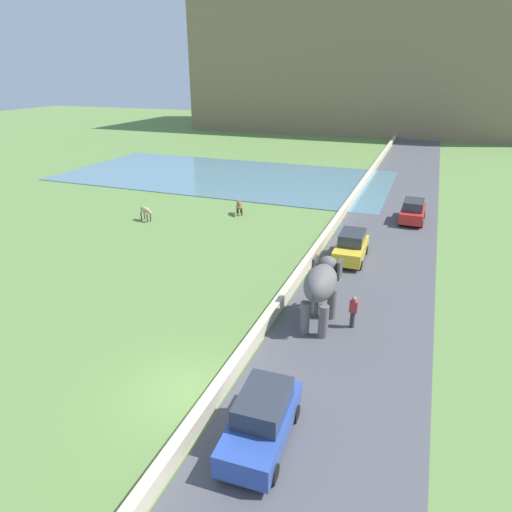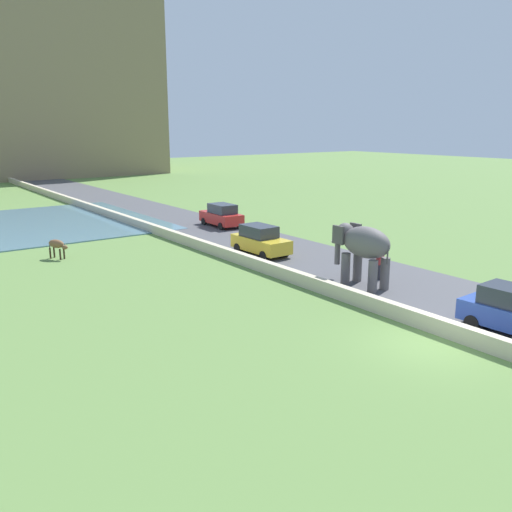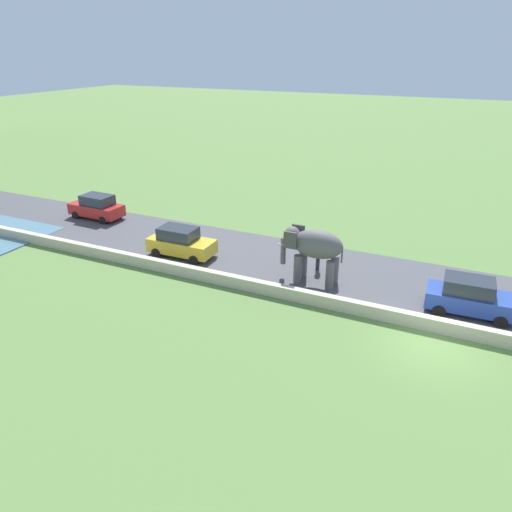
% 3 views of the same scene
% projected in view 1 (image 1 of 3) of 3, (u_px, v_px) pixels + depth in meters
% --- Properties ---
extents(ground_plane, '(220.00, 220.00, 0.00)m').
position_uv_depth(ground_plane, '(187.00, 392.00, 16.65)').
color(ground_plane, '#608442').
extents(road_surface, '(7.00, 120.00, 0.06)m').
position_uv_depth(road_surface, '(385.00, 236.00, 32.20)').
color(road_surface, '#4C4C51').
rests_on(road_surface, ground).
extents(barrier_wall, '(0.40, 110.00, 0.65)m').
position_uv_depth(barrier_wall, '(327.00, 234.00, 31.63)').
color(barrier_wall, beige).
rests_on(barrier_wall, ground).
extents(lake, '(36.00, 18.00, 0.08)m').
position_uv_depth(lake, '(225.00, 176.00, 50.27)').
color(lake, slate).
rests_on(lake, ground).
extents(hill_distant, '(64.00, 28.00, 27.48)m').
position_uv_depth(hill_distant, '(371.00, 54.00, 85.77)').
color(hill_distant, '#897556').
rests_on(hill_distant, ground).
extents(elephant, '(1.40, 3.47, 2.99)m').
position_uv_depth(elephant, '(321.00, 285.00, 20.34)').
color(elephant, '#605B5B').
rests_on(elephant, ground).
extents(person_beside_elephant, '(0.36, 0.22, 1.63)m').
position_uv_depth(person_beside_elephant, '(353.00, 312.00, 20.43)').
color(person_beside_elephant, '#33333D').
rests_on(person_beside_elephant, ground).
extents(car_red, '(1.88, 4.04, 1.80)m').
position_uv_depth(car_red, '(413.00, 211.00, 34.81)').
color(car_red, red).
rests_on(car_red, ground).
extents(car_yellow, '(1.84, 4.03, 1.80)m').
position_uv_depth(car_yellow, '(351.00, 246.00, 27.86)').
color(car_yellow, gold).
rests_on(car_yellow, ground).
extents(car_blue, '(1.93, 4.07, 1.80)m').
position_uv_depth(car_blue, '(262.00, 419.00, 14.11)').
color(car_blue, '#2D4CA8').
rests_on(car_blue, ground).
extents(cow_brown, '(0.97, 1.37, 1.15)m').
position_uv_depth(cow_brown, '(239.00, 205.00, 36.64)').
color(cow_brown, brown).
rests_on(cow_brown, ground).
extents(cow_tan, '(1.42, 0.78, 1.15)m').
position_uv_depth(cow_tan, '(146.00, 211.00, 35.12)').
color(cow_tan, tan).
rests_on(cow_tan, ground).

